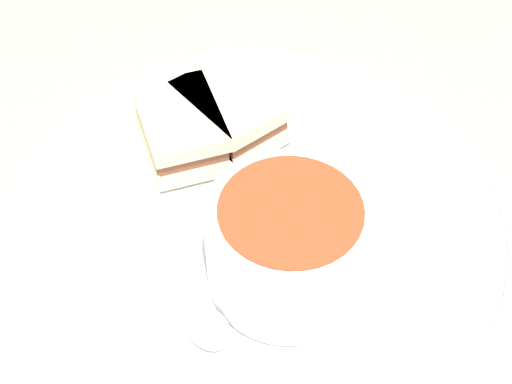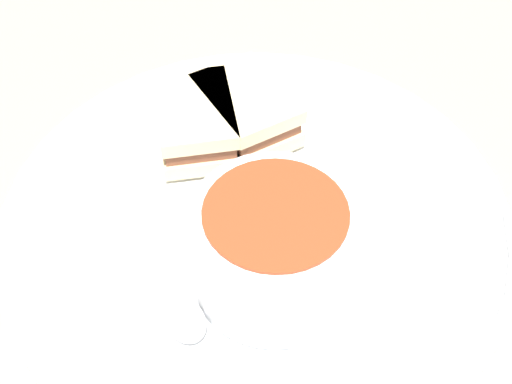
{
  "view_description": "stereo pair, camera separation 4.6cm",
  "coord_description": "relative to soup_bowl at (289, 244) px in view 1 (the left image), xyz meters",
  "views": [
    {
      "loc": [
        -0.2,
        -0.23,
        0.39
      ],
      "look_at": [
        0.0,
        0.0,
        0.04
      ],
      "focal_mm": 50.0,
      "sensor_mm": 36.0,
      "label": 1
    },
    {
      "loc": [
        -0.17,
        -0.26,
        0.39
      ],
      "look_at": [
        0.0,
        0.0,
        0.04
      ],
      "focal_mm": 50.0,
      "sensor_mm": 36.0,
      "label": 2
    }
  ],
  "objects": [
    {
      "name": "spoon",
      "position": [
        -0.06,
        0.01,
        -0.03
      ],
      "size": [
        0.03,
        0.13,
        0.01
      ],
      "rotation": [
        0.0,
        0.0,
        4.66
      ],
      "color": "silver",
      "rests_on": "plate"
    },
    {
      "name": "sandwich_half_far",
      "position": [
        0.02,
        0.13,
        -0.02
      ],
      "size": [
        0.08,
        0.09,
        0.03
      ],
      "rotation": [
        0.0,
        0.0,
        1.17
      ],
      "color": "beige",
      "rests_on": "plate"
    },
    {
      "name": "plate",
      "position": [
        0.02,
        0.05,
        -0.04
      ],
      "size": [
        0.35,
        0.35,
        0.02
      ],
      "color": "white",
      "rests_on": "ground_plane"
    },
    {
      "name": "ground_plane",
      "position": [
        0.02,
        0.05,
        -0.05
      ],
      "size": [
        2.4,
        2.4,
        0.0
      ],
      "primitive_type": "plane",
      "color": "#D1B27F"
    },
    {
      "name": "soup_bowl",
      "position": [
        0.0,
        0.0,
        0.0
      ],
      "size": [
        0.1,
        0.1,
        0.06
      ],
      "color": "white",
      "rests_on": "plate"
    },
    {
      "name": "sandwich_half_near",
      "position": [
        0.06,
        0.12,
        -0.02
      ],
      "size": [
        0.06,
        0.08,
        0.03
      ],
      "rotation": [
        0.0,
        0.0,
        1.53
      ],
      "color": "beige",
      "rests_on": "plate"
    }
  ]
}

